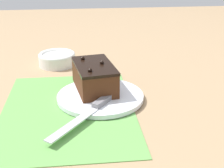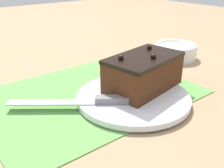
% 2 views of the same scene
% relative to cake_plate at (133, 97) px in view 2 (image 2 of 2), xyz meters
% --- Properties ---
extents(ground_plane, '(3.00, 3.00, 0.00)m').
position_rel_cake_plate_xyz_m(ground_plane, '(-0.05, 0.09, -0.01)').
color(ground_plane, '#9E7F5B').
extents(placemat_woven, '(0.46, 0.34, 0.00)m').
position_rel_cake_plate_xyz_m(placemat_woven, '(-0.05, 0.09, -0.01)').
color(placemat_woven, '#609E4C').
rests_on(placemat_woven, ground_plane).
extents(cake_plate, '(0.24, 0.24, 0.01)m').
position_rel_cake_plate_xyz_m(cake_plate, '(0.00, 0.00, 0.00)').
color(cake_plate, white).
rests_on(cake_plate, placemat_woven).
extents(chocolate_cake, '(0.19, 0.13, 0.08)m').
position_rel_cake_plate_xyz_m(chocolate_cake, '(0.04, 0.01, 0.04)').
color(chocolate_cake, '#472614').
rests_on(chocolate_cake, cake_plate).
extents(serving_knife, '(0.21, 0.17, 0.01)m').
position_rel_cake_plate_xyz_m(serving_knife, '(-0.09, 0.02, 0.01)').
color(serving_knife, slate).
rests_on(serving_knife, cake_plate).
extents(small_bowl, '(0.13, 0.13, 0.05)m').
position_rel_cake_plate_xyz_m(small_bowl, '(0.30, 0.13, 0.01)').
color(small_bowl, white).
rests_on(small_bowl, ground_plane).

